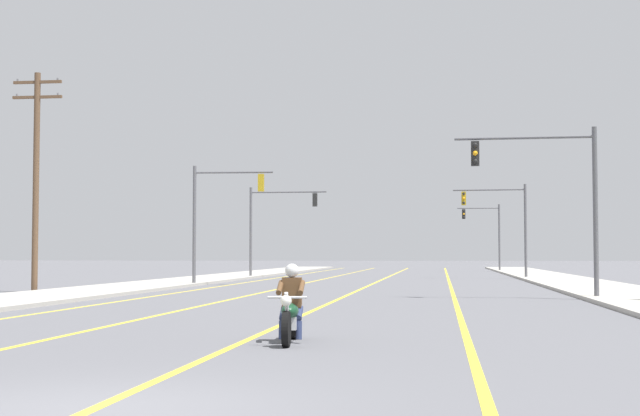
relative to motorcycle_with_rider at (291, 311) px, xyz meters
The scene contains 14 objects.
ground_plane 7.43m from the motorcycle_with_rider, 96.84° to the right, with size 400.00×400.00×0.00m, color #5B5B60.
lane_stripe_center 37.66m from the motorcycle_with_rider, 91.38° to the left, with size 0.16×100.00×0.01m, color yellow.
lane_stripe_left 37.95m from the motorcycle_with_rider, 97.16° to the left, with size 0.16×100.00×0.01m, color yellow.
lane_stripe_right 37.79m from the motorcycle_with_rider, 85.06° to the left, with size 0.16×100.00×0.01m, color yellow.
lane_stripe_far_left 38.54m from the motorcycle_with_rider, 102.32° to the left, with size 0.16×100.00×0.01m, color yellow.
sidewalk_kerb_right 34.14m from the motorcycle_with_rider, 73.05° to the left, with size 4.40×110.00×0.14m, color #ADA89E.
sidewalk_kerb_left 34.69m from the motorcycle_with_rider, 109.74° to the left, with size 4.40×110.00×0.14m, color #ADA89E.
motorcycle_with_rider is the anchor object (origin of this frame).
traffic_signal_near_right 18.46m from the motorcycle_with_rider, 67.90° to the left, with size 5.06×0.37×6.20m.
traffic_signal_near_left 30.62m from the motorcycle_with_rider, 106.63° to the left, with size 4.18×0.51×6.20m.
traffic_signal_mid_right 44.67m from the motorcycle_with_rider, 81.04° to the left, with size 4.77×0.37×6.20m.
traffic_signal_mid_left 45.44m from the motorcycle_with_rider, 100.94° to the left, with size 5.34×0.37×6.20m.
traffic_signal_far_right 68.89m from the motorcycle_with_rider, 84.09° to the left, with size 3.90×0.51×6.20m.
utility_pole_left_near 25.10m from the motorcycle_with_rider, 125.56° to the left, with size 2.20×0.26×9.41m.
Camera 1 is at (3.64, -9.34, 1.65)m, focal length 51.08 mm.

